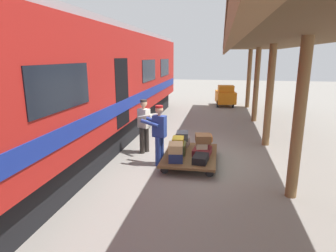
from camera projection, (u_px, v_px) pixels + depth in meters
ground_plane at (197, 160)px, 8.53m from camera, size 60.00×60.00×0.00m
platform_canopy at (284, 45)px, 7.36m from camera, size 3.20×19.99×3.56m
train_car at (75, 88)px, 8.70m from camera, size 3.02×18.69×4.00m
luggage_cart at (190, 155)px, 8.19m from camera, size 1.47×2.18×0.28m
suitcase_olive_duffel at (179, 148)px, 8.21m from camera, size 0.40×0.55×0.30m
suitcase_burgundy_valise at (203, 144)px, 8.67m from camera, size 0.43×0.53×0.24m
suitcase_gray_aluminum at (182, 143)px, 8.79m from camera, size 0.43×0.61×0.26m
suitcase_maroon_trunk at (202, 151)px, 8.10m from camera, size 0.54×0.66×0.19m
suitcase_navy_fabric at (176, 156)px, 7.64m from camera, size 0.44×0.59×0.25m
suitcase_black_hardshell at (201, 159)px, 7.53m from camera, size 0.42×0.62×0.19m
suitcase_orange_carryall at (205, 138)px, 8.64m from camera, size 0.49×0.51×0.16m
suitcase_cream_canvas at (201, 145)px, 8.09m from camera, size 0.36×0.41×0.17m
suitcase_yellow_case at (178, 140)px, 8.13m from camera, size 0.35×0.48×0.18m
suitcase_slate_roller at (182, 136)px, 8.69m from camera, size 0.40×0.55×0.23m
suitcase_tan_vintage at (176, 148)px, 7.57m from camera, size 0.43×0.55×0.22m
suitcase_brown_leather at (203, 138)px, 8.06m from camera, size 0.49×0.52×0.22m
porter_in_overalls at (159, 133)px, 7.95m from camera, size 0.72×0.53×1.70m
porter_by_door at (145, 124)px, 8.95m from camera, size 0.74×0.62×1.70m
baggage_tug at (225, 96)px, 17.58m from camera, size 1.31×1.83×1.30m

